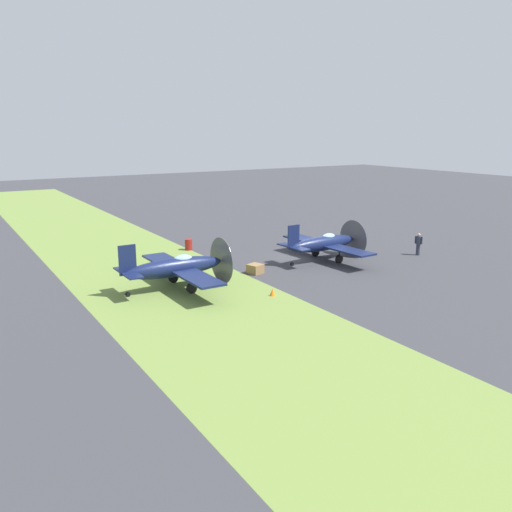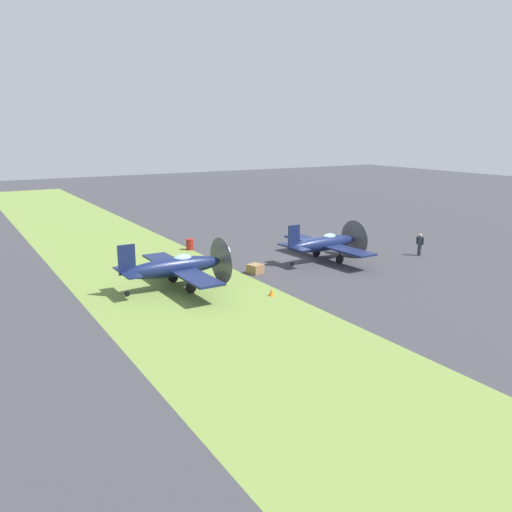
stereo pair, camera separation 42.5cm
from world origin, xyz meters
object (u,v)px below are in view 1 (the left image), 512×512
object	(u,v)px
airplane_wingman	(177,267)
ground_crew_chief	(418,244)
fuel_drum	(189,245)
airplane_lead	(324,243)
runway_marker_cone	(273,292)
supply_crate	(255,269)

from	to	relation	value
airplane_wingman	ground_crew_chief	world-z (taller)	airplane_wingman
airplane_wingman	fuel_drum	bearing A→B (deg)	151.21
ground_crew_chief	fuel_drum	distance (m)	18.26
airplane_lead	airplane_wingman	size ratio (longest dim) A/B	0.97
airplane_lead	airplane_wingman	world-z (taller)	airplane_wingman
airplane_lead	fuel_drum	world-z (taller)	airplane_lead
ground_crew_chief	runway_marker_cone	world-z (taller)	ground_crew_chief
ground_crew_chief	supply_crate	world-z (taller)	ground_crew_chief
supply_crate	airplane_wingman	bearing A→B (deg)	-85.41
runway_marker_cone	airplane_lead	bearing A→B (deg)	123.09
airplane_lead	supply_crate	size ratio (longest dim) A/B	9.74
fuel_drum	supply_crate	size ratio (longest dim) A/B	1.00
airplane_wingman	ground_crew_chief	xyz separation A→B (m)	(1.56, 19.63, -0.45)
airplane_wingman	ground_crew_chief	bearing A→B (deg)	84.91
airplane_wingman	supply_crate	distance (m)	6.05
ground_crew_chief	supply_crate	size ratio (longest dim) A/B	1.92
airplane_wingman	runway_marker_cone	world-z (taller)	airplane_wingman
airplane_wingman	supply_crate	bearing A→B (deg)	94.04
airplane_lead	runway_marker_cone	world-z (taller)	airplane_lead
airplane_lead	ground_crew_chief	size ratio (longest dim) A/B	5.07
airplane_lead	runway_marker_cone	xyz separation A→B (m)	(5.26, -8.07, -1.09)
airplane_lead	fuel_drum	xyz separation A→B (m)	(-8.54, -7.19, -0.86)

